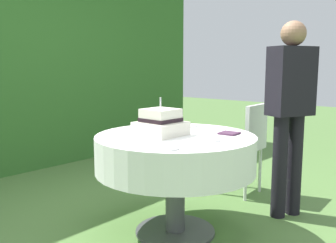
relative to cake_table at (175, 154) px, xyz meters
The scene contains 10 objects.
ground_plane 0.61m from the cake_table, ahead, with size 20.00×20.00×0.00m, color #547A3D.
foliage_hedge 2.77m from the cake_table, 90.00° to the left, with size 5.96×0.59×2.77m, color #336628.
cake_table is the anchor object (origin of this frame).
wedding_cake 0.25m from the cake_table, 126.77° to the left, with size 0.31×0.31×0.28m.
serving_plate_near 0.49m from the cake_table, 143.26° to the right, with size 0.10×0.10×0.01m, color white.
serving_plate_far 0.35m from the cake_table, 89.78° to the right, with size 0.12×0.12×0.01m, color white.
serving_plate_left 0.44m from the cake_table, 24.30° to the left, with size 0.14×0.14×0.01m, color white.
napkin_stack 0.43m from the cake_table, 43.17° to the right, with size 0.13×0.13×0.01m, color #4C2D47.
garden_chair 1.11m from the cake_table, ahead, with size 0.43×0.43×0.89m.
standing_person 1.05m from the cake_table, 28.83° to the right, with size 0.41×0.33×1.60m.
Camera 1 is at (-2.04, -1.73, 1.24)m, focal length 39.92 mm.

